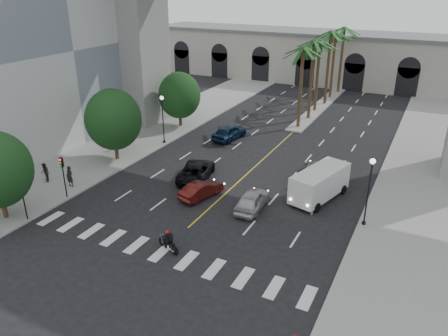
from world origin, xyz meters
TOP-DOWN VIEW (x-y plane):
  - ground at (0.00, 0.00)m, footprint 140.00×140.00m
  - sidewalk_left at (-15.00, 15.00)m, footprint 8.00×100.00m
  - sidewalk_right at (15.00, 15.00)m, footprint 8.00×100.00m
  - median at (0.00, 38.00)m, footprint 2.00×24.00m
  - building_left at (-27.00, 12.00)m, footprint 16.50×32.50m
  - pier_building at (0.00, 55.00)m, footprint 71.00×10.50m
  - palm_a at (0.00, 28.00)m, footprint 3.20×3.20m
  - palm_b at (0.10, 32.00)m, footprint 3.20×3.20m
  - palm_c at (-0.20, 36.00)m, footprint 3.20×3.20m
  - palm_d at (0.15, 40.00)m, footprint 3.20×3.20m
  - palm_e at (-0.10, 44.00)m, footprint 3.20×3.20m
  - palm_f at (0.20, 48.00)m, footprint 3.20×3.20m
  - street_tree_mid at (-13.00, 10.00)m, footprint 5.44×5.44m
  - street_tree_far at (-13.00, 22.00)m, footprint 5.04×5.04m
  - lamp_post_left_far at (-11.40, 16.00)m, footprint 0.40×0.40m
  - lamp_post_right at (11.40, 8.00)m, footprint 0.40×0.40m
  - traffic_signal_near at (-11.30, -2.50)m, footprint 0.25×0.18m
  - traffic_signal_far at (-11.30, 1.50)m, footprint 0.25×0.18m
  - motorcycle_rider at (0.36, -1.04)m, footprint 1.99×0.88m
  - car_a at (3.04, 6.74)m, footprint 2.09×4.58m
  - car_b at (-1.50, 6.68)m, footprint 2.45×4.35m
  - car_c at (-3.72, 9.73)m, footprint 4.02×6.12m
  - car_d at (5.70, 14.72)m, footprint 2.64×5.03m
  - car_e at (-5.66, 20.52)m, footprint 2.59×5.16m
  - cargo_van at (7.25, 10.76)m, footprint 3.74×6.38m
  - pedestrian_a at (-12.50, 3.18)m, footprint 0.68×0.45m
  - pedestrian_b at (-15.16, 2.91)m, footprint 1.06×1.05m

SIDE VIEW (x-z plane):
  - ground at x=0.00m, z-range 0.00..0.00m
  - sidewalk_left at x=-15.00m, z-range 0.00..0.15m
  - sidewalk_right at x=15.00m, z-range 0.00..0.15m
  - median at x=0.00m, z-range 0.00..0.20m
  - car_b at x=-1.50m, z-range 0.00..1.36m
  - motorcycle_rider at x=0.36m, z-range -0.07..1.44m
  - car_d at x=5.70m, z-range 0.00..1.39m
  - car_a at x=3.04m, z-range 0.00..1.52m
  - car_c at x=-3.72m, z-range 0.00..1.56m
  - car_e at x=-5.66m, z-range 0.00..1.69m
  - pedestrian_b at x=-15.16m, z-range 0.15..1.88m
  - pedestrian_a at x=-12.50m, z-range 0.15..2.00m
  - cargo_van at x=7.25m, z-range 0.15..2.70m
  - traffic_signal_near at x=-11.30m, z-range 0.69..4.34m
  - traffic_signal_far at x=-11.30m, z-range 0.69..4.34m
  - lamp_post_left_far at x=-11.40m, z-range 0.55..5.90m
  - lamp_post_right at x=11.40m, z-range 0.55..5.90m
  - street_tree_far at x=-13.00m, z-range 0.56..7.24m
  - street_tree_mid at x=-13.00m, z-range 0.61..7.81m
  - pier_building at x=0.00m, z-range 0.02..8.52m
  - palm_c at x=-0.20m, z-range 3.86..13.96m
  - palm_a at x=0.00m, z-range 3.95..14.25m
  - palm_e at x=-0.10m, z-range 3.99..14.39m
  - palm_b at x=0.10m, z-range 4.07..14.67m
  - palm_f at x=0.20m, z-range 4.11..14.81m
  - palm_d at x=0.15m, z-range 4.20..15.10m
  - building_left at x=-27.00m, z-range 0.01..20.61m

